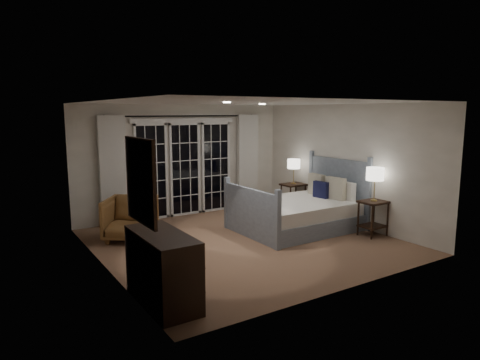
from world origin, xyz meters
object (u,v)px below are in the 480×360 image
bed (299,212)px  nightstand_left (373,213)px  lamp_right (294,164)px  nightstand_right (293,193)px  dresser (163,268)px  lamp_left (375,174)px  armchair (130,218)px

bed → nightstand_left: bearing=-52.6°
nightstand_left → lamp_right: size_ratio=1.17×
nightstand_right → dresser: bearing=-147.2°
lamp_left → nightstand_left: bearing=0.0°
nightstand_right → dresser: (-4.44, -2.86, -0.01)m
lamp_right → dresser: (-4.44, -2.86, -0.70)m
nightstand_right → armchair: (-3.91, -0.05, -0.06)m
lamp_left → lamp_right: size_ratio=1.10×
nightstand_right → lamp_left: size_ratio=1.08×
nightstand_right → armchair: bearing=-179.3°
bed → lamp_right: 1.62m
lamp_left → armchair: (-3.98, 2.24, -0.78)m
bed → nightstand_left: 1.43m
nightstand_right → lamp_right: 0.69m
nightstand_left → nightstand_right: size_ratio=0.99×
lamp_right → armchair: lamp_right is taller
nightstand_left → dresser: size_ratio=0.54×
nightstand_left → lamp_right: (-0.07, 2.29, 0.70)m
nightstand_right → lamp_left: lamp_left is taller
bed → dresser: bearing=-154.9°
bed → lamp_right: bed is taller
lamp_left → armchair: lamp_left is taller
armchair → dresser: (-0.53, -2.81, 0.04)m
lamp_right → armchair: 3.98m
lamp_left → lamp_right: bearing=91.7°
nightstand_left → bed: bearing=127.4°
armchair → lamp_right: bearing=35.9°
nightstand_left → dresser: 4.54m
bed → lamp_left: bed is taller
bed → armchair: size_ratio=2.65×
nightstand_left → lamp_left: (0.00, 0.00, 0.74)m
dresser → nightstand_right: bearing=32.8°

